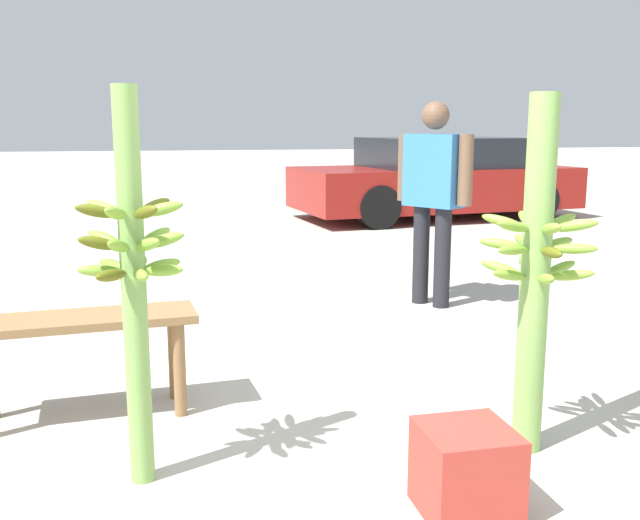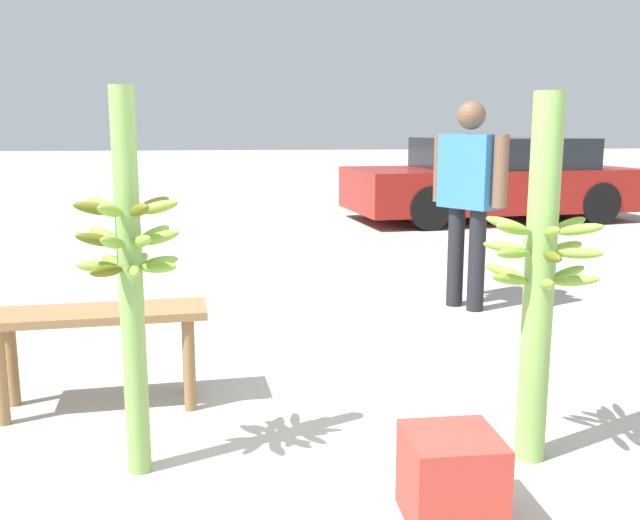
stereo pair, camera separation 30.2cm
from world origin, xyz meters
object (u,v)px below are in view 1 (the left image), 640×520
object	(u,v)px
market_bench	(83,336)
vendor_person	(434,187)
banana_stalk_left	(133,275)
banana_stalk_center	(535,272)
produce_crate	(466,471)
parked_car	(436,179)

from	to	relation	value
market_bench	vendor_person	bearing A→B (deg)	30.26
banana_stalk_left	vendor_person	xyz separation A→B (m)	(2.18, 2.41, 0.09)
banana_stalk_left	banana_stalk_center	size ratio (longest dim) A/B	1.01
banana_stalk_left	produce_crate	size ratio (longest dim) A/B	4.74
produce_crate	parked_car	bearing A→B (deg)	68.56
vendor_person	market_bench	size ratio (longest dim) A/B	1.45
banana_stalk_center	produce_crate	size ratio (longest dim) A/B	4.69
vendor_person	market_bench	distance (m)	3.03
vendor_person	produce_crate	size ratio (longest dim) A/B	4.85
market_bench	produce_crate	size ratio (longest dim) A/B	3.34
banana_stalk_left	parked_car	distance (m)	8.66
parked_car	produce_crate	bearing A→B (deg)	152.37
market_bench	parked_car	xyz separation A→B (m)	(4.57, 6.81, 0.20)
market_bench	produce_crate	distance (m)	1.89
banana_stalk_center	produce_crate	xyz separation A→B (m)	(-0.48, -0.43, -0.63)
banana_stalk_center	produce_crate	bearing A→B (deg)	-138.23
parked_car	produce_crate	xyz separation A→B (m)	(-3.16, -8.04, -0.44)
banana_stalk_left	banana_stalk_center	bearing A→B (deg)	-3.21
banana_stalk_left	banana_stalk_center	xyz separation A→B (m)	(1.63, -0.09, -0.04)
vendor_person	banana_stalk_left	bearing A→B (deg)	-74.19
produce_crate	banana_stalk_center	bearing A→B (deg)	41.77
banana_stalk_center	market_bench	distance (m)	2.10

